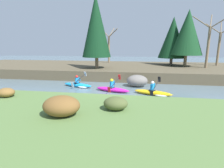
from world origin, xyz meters
name	(u,v)px	position (x,y,z in m)	size (l,w,h in m)	color
ground_plane	(111,93)	(0.00, 0.00, 0.00)	(90.00, 90.00, 0.00)	slate
riverbank_near	(86,125)	(0.00, -6.08, 0.30)	(44.00, 7.23, 0.60)	#56753D
riverbank_far	(123,69)	(0.00, 9.71, 0.50)	(44.00, 11.85, 1.01)	brown
conifer_tree_far_left	(96,26)	(-2.65, 6.36, 5.45)	(3.10, 3.10, 7.66)	#7A664C
conifer_tree_left	(173,38)	(5.99, 11.04, 4.42)	(3.43, 3.43, 5.92)	brown
conifer_tree_mid_left	(188,33)	(7.40, 9.79, 4.94)	(3.62, 3.62, 6.52)	#7A664C
bare_tree_upstream	(109,46)	(-2.46, 13.12, 3.39)	(2.82, 2.79, 5.05)	#7A664C
bare_tree_mid_upstream	(209,42)	(9.40, 8.69, 3.81)	(3.29, 3.25, 5.94)	#7A664C
bare_tree_mid_downstream	(219,45)	(11.61, 11.45, 3.54)	(2.99, 2.95, 5.36)	#7A664C
shrub_clump_nearest	(6,92)	(-5.37, -3.92, 0.86)	(0.96, 0.80, 0.52)	brown
shrub_clump_second	(61,106)	(-1.08, -5.96, 1.02)	(1.55, 1.29, 0.84)	brown
shrub_clump_third	(116,103)	(1.03, -4.94, 0.90)	(1.10, 0.92, 0.60)	#4C562D
kayaker_lead	(154,92)	(3.14, -0.07, 0.20)	(2.75, 2.01, 1.20)	yellow
kayaker_middle	(113,89)	(0.06, 0.40, 0.22)	(2.77, 2.04, 1.20)	#C61999
kayaker_trailing	(79,85)	(-3.04, 1.48, 0.20)	(2.77, 2.04, 1.20)	#1993D6
boulder_midstream	(137,81)	(1.86, 2.47, 0.50)	(1.79, 1.40, 1.01)	slate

